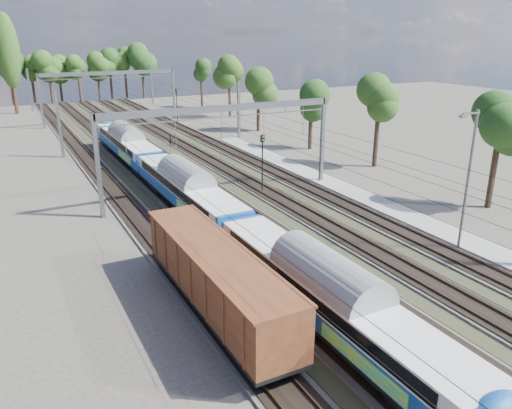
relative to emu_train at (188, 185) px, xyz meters
name	(u,v)px	position (x,y,z in m)	size (l,w,h in m)	color
ground	(481,374)	(4.50, -27.33, -2.63)	(220.00, 220.00, 0.00)	#47423A
track_bed	(173,163)	(4.50, 17.67, -2.53)	(21.00, 130.00, 0.34)	#47423A
platform	(387,208)	(16.50, -7.33, -2.48)	(3.00, 70.00, 0.30)	gray
catenary	(154,104)	(4.83, 25.36, 3.77)	(25.65, 130.00, 9.00)	slate
tree_belt	(118,68)	(10.03, 68.15, 5.69)	(40.39, 97.15, 12.16)	black
poplar	(8,51)	(-10.00, 70.67, 9.26)	(4.40, 4.40, 19.04)	black
emu_train	(188,185)	(0.00, 0.00, 0.00)	(3.05, 64.51, 4.46)	black
freight_boxcar	(216,277)	(-4.50, -16.64, -0.23)	(3.16, 15.24, 3.93)	black
worker	(171,140)	(7.48, 27.57, -1.75)	(0.64, 0.42, 1.74)	black
signal_near	(262,156)	(8.77, 2.52, 1.10)	(0.37, 0.34, 5.89)	black
signal_far	(177,101)	(14.70, 45.29, 1.21)	(0.43, 0.40, 6.07)	black
lamp_post	(467,177)	(14.93, -16.68, 3.04)	(1.73, 0.31, 10.38)	slate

